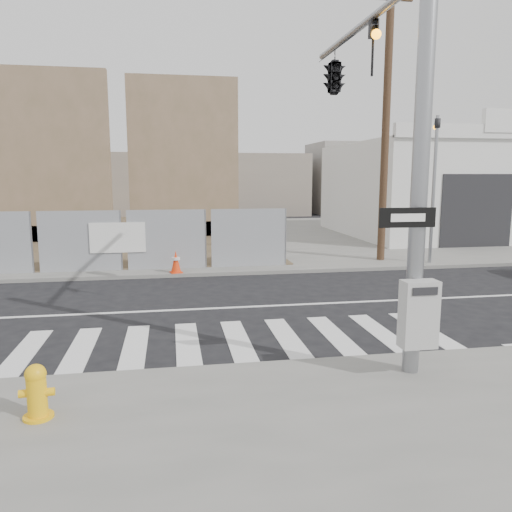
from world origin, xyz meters
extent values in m
plane|color=black|center=(0.00, 0.00, 0.00)|extent=(100.00, 100.00, 0.00)
cube|color=slate|center=(0.00, 14.00, 0.06)|extent=(50.00, 20.00, 0.12)
cylinder|color=gray|center=(2.50, -4.80, 3.62)|extent=(0.26, 0.26, 7.00)
cylinder|color=gray|center=(2.50, -2.20, 6.12)|extent=(0.14, 5.20, 0.14)
cube|color=#B2B2AF|center=(2.45, -5.08, 1.15)|extent=(0.55, 0.30, 1.05)
cube|color=black|center=(2.25, -4.96, 2.62)|extent=(0.90, 0.03, 0.30)
cube|color=silver|center=(2.25, -4.98, 2.62)|extent=(0.55, 0.01, 0.12)
imported|color=black|center=(2.50, -2.80, 5.57)|extent=(0.16, 0.20, 1.00)
imported|color=black|center=(2.50, -0.60, 5.57)|extent=(0.53, 2.48, 1.00)
cylinder|color=gray|center=(8.00, 4.60, 2.72)|extent=(0.12, 0.12, 5.20)
imported|color=black|center=(8.00, 4.60, 5.22)|extent=(0.16, 0.20, 1.00)
cube|color=brown|center=(-7.00, 13.00, 4.12)|extent=(6.00, 0.50, 8.00)
cube|color=brown|center=(-7.00, 13.40, 0.52)|extent=(6.00, 1.30, 0.80)
cube|color=brown|center=(-0.50, 14.00, 4.12)|extent=(5.50, 0.50, 8.00)
cube|color=brown|center=(-0.50, 14.40, 0.52)|extent=(5.50, 1.30, 0.80)
cube|color=silver|center=(14.00, 13.00, 2.52)|extent=(12.00, 10.00, 4.80)
cube|color=black|center=(12.00, 7.98, 1.72)|extent=(3.40, 0.06, 3.20)
cylinder|color=#483121|center=(6.50, 5.50, 5.12)|extent=(0.28, 0.28, 10.00)
cylinder|color=#F8B60D|center=(-3.03, -5.47, 0.14)|extent=(0.42, 0.42, 0.04)
cylinder|color=#F8B60D|center=(-3.03, -5.47, 0.41)|extent=(0.28, 0.28, 0.58)
sphere|color=#F8B60D|center=(-3.03, -5.47, 0.72)|extent=(0.27, 0.27, 0.27)
cylinder|color=#F8B60D|center=(-3.18, -5.47, 0.47)|extent=(0.15, 0.12, 0.11)
cylinder|color=#F8B60D|center=(-2.88, -5.47, 0.47)|extent=(0.15, 0.12, 0.11)
cube|color=orange|center=(-4.02, 5.27, 0.14)|extent=(0.41, 0.41, 0.03)
cone|color=orange|center=(-4.02, 5.27, 0.48)|extent=(0.36, 0.36, 0.72)
cylinder|color=silver|center=(-4.02, 5.27, 0.58)|extent=(0.28, 0.28, 0.08)
cube|color=#EE350C|center=(-1.13, 4.22, 0.14)|extent=(0.44, 0.44, 0.03)
cone|color=#EE350C|center=(-1.13, 4.22, 0.48)|extent=(0.39, 0.39, 0.72)
cylinder|color=silver|center=(-1.13, 4.22, 0.58)|extent=(0.28, 0.28, 0.08)
camera|label=1|loc=(-1.26, -11.95, 3.24)|focal=35.00mm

